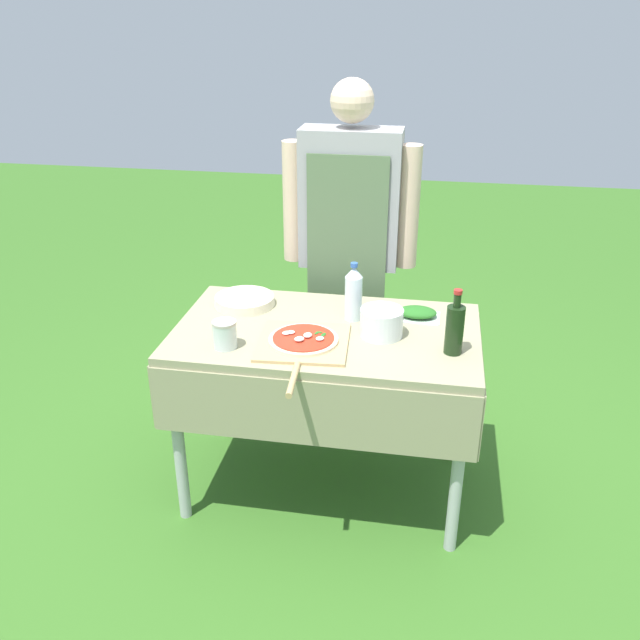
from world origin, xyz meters
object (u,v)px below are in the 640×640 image
water_bottle (354,293)px  person_cook (350,233)px  oil_bottle (455,328)px  sauce_jar (225,336)px  mixing_tub (381,323)px  plate_stack (245,300)px  herb_container (417,313)px  pizza_on_peel (303,342)px  prep_table (326,352)px

water_bottle → person_cook: bearing=99.8°
oil_bottle → sauce_jar: oil_bottle is taller
mixing_tub → plate_stack: 0.66m
oil_bottle → plate_stack: (-0.91, 0.30, -0.08)m
sauce_jar → water_bottle: bearing=37.0°
herb_container → plate_stack: 0.76m
pizza_on_peel → sauce_jar: (-0.30, -0.07, 0.04)m
water_bottle → sauce_jar: bearing=-143.0°
prep_table → herb_container: size_ratio=6.52×
pizza_on_peel → herb_container: (0.43, 0.34, 0.01)m
mixing_tub → sauce_jar: 0.63m
prep_table → water_bottle: (0.09, 0.12, 0.23)m
person_cook → plate_stack: 0.63m
person_cook → pizza_on_peel: person_cook is taller
oil_bottle → sauce_jar: (-0.88, -0.11, -0.05)m
sauce_jar → mixing_tub: bearing=19.5°
prep_table → herb_container: bearing=26.1°
plate_stack → sauce_jar: size_ratio=2.44×
herb_container → mixing_tub: (-0.14, -0.19, 0.03)m
prep_table → sauce_jar: sauce_jar is taller
person_cook → plate_stack: size_ratio=6.38×
water_bottle → sauce_jar: (-0.46, -0.35, -0.07)m
pizza_on_peel → sauce_jar: sauce_jar is taller
person_cook → plate_stack: bearing=46.5°
plate_stack → mixing_tub: bearing=-17.7°
person_cook → sauce_jar: size_ratio=15.54×
oil_bottle → mixing_tub: size_ratio=1.50×
prep_table → person_cook: 0.70m
prep_table → oil_bottle: 0.57m
pizza_on_peel → herb_container: 0.55m
herb_container → sauce_jar: (-0.73, -0.40, 0.03)m
water_bottle → mixing_tub: size_ratio=1.45×
plate_stack → pizza_on_peel: bearing=-45.7°
person_cook → herb_container: 0.60m
prep_table → sauce_jar: (-0.36, -0.23, 0.16)m
person_cook → herb_container: size_ratio=8.88×
mixing_tub → oil_bottle: bearing=-19.5°
water_bottle → herb_container: size_ratio=1.30×
prep_table → sauce_jar: size_ratio=11.40×
oil_bottle → water_bottle: oil_bottle is taller
oil_bottle → mixing_tub: bearing=160.5°
mixing_tub → pizza_on_peel: bearing=-154.4°
water_bottle → sauce_jar: size_ratio=2.28×
pizza_on_peel → oil_bottle: (0.58, 0.04, 0.09)m
plate_stack → sauce_jar: 0.41m
water_bottle → plate_stack: size_ratio=0.94×
person_cook → herb_container: bearing=128.9°
water_bottle → mixing_tub: (0.13, -0.14, -0.06)m
prep_table → oil_bottle: size_ratio=4.84×
prep_table → plate_stack: 0.46m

